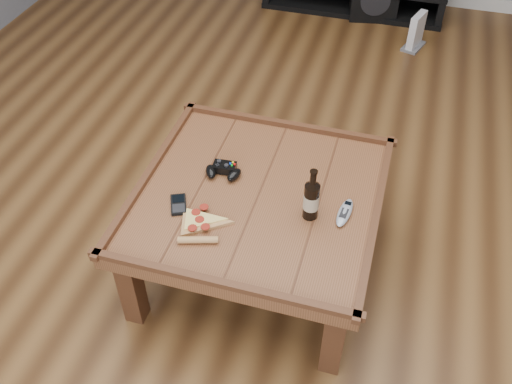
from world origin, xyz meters
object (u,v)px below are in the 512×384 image
(beer_bottle, at_px, (311,199))
(remote_control, at_px, (345,213))
(pizza_slice, at_px, (200,224))
(game_console, at_px, (416,33))
(smartphone, at_px, (179,204))
(coffee_table, at_px, (258,205))
(game_controller, at_px, (223,171))

(beer_bottle, relative_size, remote_control, 1.40)
(pizza_slice, relative_size, remote_control, 1.83)
(pizza_slice, bearing_deg, game_console, 57.60)
(pizza_slice, bearing_deg, smartphone, 129.78)
(remote_control, bearing_deg, smartphone, -161.88)
(smartphone, relative_size, remote_control, 0.76)
(coffee_table, height_order, beer_bottle, beer_bottle)
(coffee_table, distance_m, remote_control, 0.37)
(game_controller, relative_size, remote_control, 1.02)
(game_controller, height_order, game_console, game_controller)
(beer_bottle, bearing_deg, remote_control, 18.85)
(coffee_table, distance_m, game_controller, 0.21)
(beer_bottle, height_order, game_controller, beer_bottle)
(remote_control, bearing_deg, coffee_table, -176.34)
(game_controller, relative_size, game_console, 0.68)
(smartphone, distance_m, game_console, 2.55)
(game_console, bearing_deg, smartphone, -90.57)
(pizza_slice, relative_size, smartphone, 2.41)
(game_controller, height_order, remote_control, game_controller)
(pizza_slice, xyz_separation_m, smartphone, (-0.12, 0.08, -0.00))
(coffee_table, bearing_deg, game_controller, 156.58)
(beer_bottle, xyz_separation_m, game_controller, (-0.41, 0.14, -0.07))
(game_console, bearing_deg, game_controller, -89.74)
(beer_bottle, distance_m, remote_control, 0.16)
(coffee_table, distance_m, beer_bottle, 0.28)
(coffee_table, distance_m, smartphone, 0.34)
(game_controller, xyz_separation_m, remote_control, (0.54, -0.09, -0.01))
(pizza_slice, bearing_deg, coffee_table, 36.86)
(game_controller, bearing_deg, remote_control, -14.08)
(coffee_table, height_order, game_controller, game_controller)
(coffee_table, xyz_separation_m, game_console, (0.52, 2.24, -0.28))
(game_console, bearing_deg, coffee_table, -84.88)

